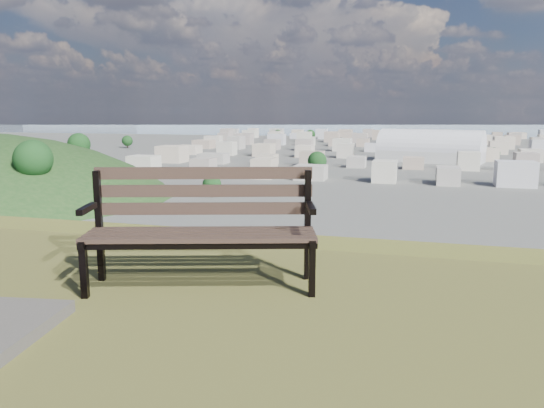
% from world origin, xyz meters
% --- Properties ---
extents(park_bench, '(1.76, 0.99, 0.88)m').
position_xyz_m(park_bench, '(-1.38, 2.77, 25.50)').
color(park_bench, '#3F2C24').
rests_on(park_bench, hilltop_mesa).
extents(arena, '(55.94, 34.32, 22.00)m').
position_xyz_m(arena, '(7.30, 288.18, 5.19)').
color(arena, silver).
rests_on(arena, ground).
extents(city_blocks, '(395.00, 361.00, 7.00)m').
position_xyz_m(city_blocks, '(0.00, 394.44, 3.50)').
color(city_blocks, beige).
rests_on(city_blocks, ground).
extents(city_trees, '(406.52, 387.20, 9.98)m').
position_xyz_m(city_trees, '(-26.39, 319.00, 4.83)').
color(city_trees, '#36291B').
rests_on(city_trees, ground).
extents(bay_water, '(2400.00, 700.00, 0.12)m').
position_xyz_m(bay_water, '(0.00, 900.00, 0.00)').
color(bay_water, '#869DAB').
rests_on(bay_water, ground).
extents(far_hills, '(2050.00, 340.00, 60.00)m').
position_xyz_m(far_hills, '(-60.92, 1402.93, 25.47)').
color(far_hills, '#8595A6').
rests_on(far_hills, ground).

